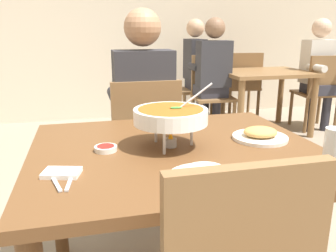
{
  "coord_description": "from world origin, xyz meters",
  "views": [
    {
      "loc": [
        -0.36,
        -1.3,
        1.19
      ],
      "look_at": [
        0.0,
        0.15,
        0.77
      ],
      "focal_mm": 37.15,
      "sensor_mm": 36.0,
      "label": 1
    }
  ],
  "objects": [
    {
      "name": "chair_diner_main",
      "position": [
        -0.0,
        0.78,
        0.51
      ],
      "size": [
        0.44,
        0.44,
        0.9
      ],
      "color": "brown",
      "rests_on": "ground_plane"
    },
    {
      "name": "diner_main",
      "position": [
        0.0,
        0.81,
        0.75
      ],
      "size": [
        0.4,
        0.45,
        1.31
      ],
      "color": "#2D2D38",
      "rests_on": "ground_plane"
    },
    {
      "name": "drink_glass",
      "position": [
        0.5,
        -0.3,
        0.78
      ],
      "size": [
        0.07,
        0.07,
        0.13
      ],
      "color": "silver",
      "rests_on": "dining_table_main"
    },
    {
      "name": "fork_utensil",
      "position": [
        -0.46,
        -0.23,
        0.73
      ],
      "size": [
        0.06,
        0.17,
        0.01
      ],
      "primitive_type": "cube",
      "rotation": [
        0.0,
        0.0,
        0.26
      ],
      "color": "silver",
      "rests_on": "dining_table_main"
    },
    {
      "name": "chair_bg_left",
      "position": [
        1.08,
        2.9,
        0.51
      ],
      "size": [
        0.5,
        0.5,
        0.9
      ],
      "color": "brown",
      "rests_on": "ground_plane"
    },
    {
      "name": "chair_bg_middle",
      "position": [
        1.08,
        2.44,
        0.51
      ],
      "size": [
        0.47,
        0.47,
        0.9
      ],
      "color": "brown",
      "rests_on": "ground_plane"
    },
    {
      "name": "patron_bg_left",
      "position": [
        1.06,
        2.9,
        0.75
      ],
      "size": [
        0.45,
        0.4,
        1.31
      ],
      "color": "#2D2D38",
      "rests_on": "ground_plane"
    },
    {
      "name": "appetizer_plate",
      "position": [
        0.38,
        0.02,
        0.74
      ],
      "size": [
        0.24,
        0.24,
        0.06
      ],
      "color": "white",
      "rests_on": "dining_table_main"
    },
    {
      "name": "curry_bowl",
      "position": [
        -0.02,
        0.01,
        0.85
      ],
      "size": [
        0.33,
        0.3,
        0.26
      ],
      "color": "silver",
      "rests_on": "dining_table_main"
    },
    {
      "name": "rice_plate",
      "position": [
        0.0,
        -0.34,
        0.74
      ],
      "size": [
        0.24,
        0.24,
        0.06
      ],
      "color": "white",
      "rests_on": "dining_table_main"
    },
    {
      "name": "chair_bg_corner",
      "position": [
        1.68,
        2.87,
        0.51
      ],
      "size": [
        0.5,
        0.5,
        0.9
      ],
      "color": "brown",
      "rests_on": "ground_plane"
    },
    {
      "name": "patron_bg_middle",
      "position": [
        1.04,
        2.34,
        0.75
      ],
      "size": [
        0.4,
        0.45,
        1.31
      ],
      "color": "#2D2D38",
      "rests_on": "ground_plane"
    },
    {
      "name": "dining_table_far",
      "position": [
        1.68,
        2.33,
        0.6
      ],
      "size": [
        1.0,
        0.8,
        0.72
      ],
      "color": "brown",
      "rests_on": "ground_plane"
    },
    {
      "name": "sauce_dish",
      "position": [
        -0.29,
        0.02,
        0.73
      ],
      "size": [
        0.09,
        0.09,
        0.02
      ],
      "color": "white",
      "rests_on": "dining_table_main"
    },
    {
      "name": "napkin_folded",
      "position": [
        -0.44,
        -0.18,
        0.73
      ],
      "size": [
        0.14,
        0.11,
        0.02
      ],
      "primitive_type": "cube",
      "rotation": [
        0.0,
        0.0,
        -0.27
      ],
      "color": "white",
      "rests_on": "dining_table_main"
    },
    {
      "name": "spoon_utensil",
      "position": [
        -0.41,
        -0.23,
        0.73
      ],
      "size": [
        0.03,
        0.17,
        0.01
      ],
      "primitive_type": "cube",
      "rotation": [
        0.0,
        0.0,
        -0.13
      ],
      "color": "silver",
      "rests_on": "dining_table_main"
    },
    {
      "name": "chair_bg_right",
      "position": [
        2.36,
        2.23,
        0.51
      ],
      "size": [
        0.49,
        0.49,
        0.9
      ],
      "color": "brown",
      "rests_on": "ground_plane"
    },
    {
      "name": "cafe_rear_partition",
      "position": [
        0.0,
        3.49,
        1.5
      ],
      "size": [
        10.0,
        0.1,
        3.0
      ],
      "primitive_type": "cube",
      "color": "beige",
      "rests_on": "ground_plane"
    },
    {
      "name": "patron_bg_right",
      "position": [
        2.35,
        2.27,
        0.75
      ],
      "size": [
        0.4,
        0.45,
        1.31
      ],
      "color": "#2D2D38",
      "rests_on": "ground_plane"
    },
    {
      "name": "dining_table_main",
      "position": [
        0.0,
        0.0,
        0.62
      ],
      "size": [
        1.17,
        0.99,
        0.72
      ],
      "color": "brown",
      "rests_on": "ground_plane"
    }
  ]
}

